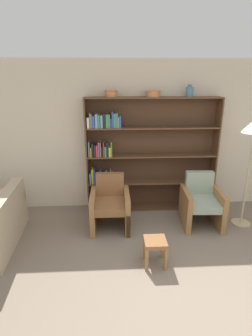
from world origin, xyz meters
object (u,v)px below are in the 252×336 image
at_px(bowl_brass, 111,93).
at_px(armchair_cushioned, 201,202).
at_px(bookshelf, 140,155).
at_px(bowl_copper, 153,93).
at_px(footstool, 155,245).
at_px(vase_tall, 190,91).
at_px(armchair_leather, 110,205).

xyz_separation_m(bowl_brass, armchair_cushioned, (1.51, -0.65, -1.78)).
distance_m(bookshelf, armchair_cushioned, 1.37).
relative_size(bowl_brass, bowl_copper, 0.88).
bearing_deg(bowl_brass, footstool, -71.65).
height_order(bookshelf, bowl_copper, bowl_copper).
relative_size(vase_tall, armchair_cushioned, 0.23).
height_order(bookshelf, footstool, bookshelf).
relative_size(bowl_brass, footstool, 0.61).
height_order(bookshelf, armchair_leather, bookshelf).
distance_m(bowl_brass, armchair_leather, 1.90).
bearing_deg(armchair_leather, bowl_brass, -94.60).
distance_m(bowl_copper, armchair_cushioned, 2.05).
bearing_deg(footstool, armchair_leather, 120.70).
distance_m(bowl_copper, armchair_leather, 2.04).
height_order(bowl_brass, armchair_cushioned, bowl_brass).
relative_size(vase_tall, footstool, 0.54).
bearing_deg(bowl_copper, bowl_brass, 180.00).
bearing_deg(armchair_cushioned, bookshelf, -30.89).
height_order(bookshelf, armchair_cushioned, bookshelf).
xyz_separation_m(bowl_copper, armchair_cushioned, (0.79, -0.65, -1.78)).
bearing_deg(bookshelf, bowl_copper, -7.49).
height_order(bowl_brass, armchair_leather, bowl_brass).
bearing_deg(footstool, armchair_cushioned, 46.84).
xyz_separation_m(vase_tall, armchair_leather, (-1.40, -0.65, -1.80)).
distance_m(vase_tall, armchair_cushioned, 1.92).
xyz_separation_m(armchair_cushioned, footstool, (-0.96, -1.02, -0.11)).
relative_size(bookshelf, footstool, 6.37).
height_order(vase_tall, footstool, vase_tall).
relative_size(bookshelf, vase_tall, 11.86).
height_order(bowl_copper, armchair_leather, bowl_copper).
bearing_deg(bowl_brass, armchair_leather, -94.70).
distance_m(vase_tall, footstool, 2.66).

